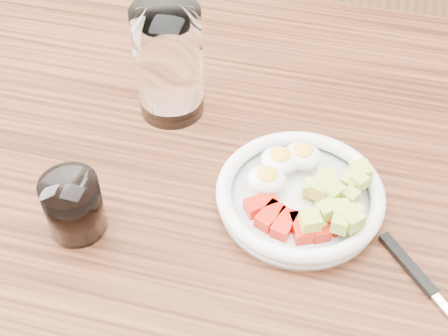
{
  "coord_description": "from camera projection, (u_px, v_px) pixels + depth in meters",
  "views": [
    {
      "loc": [
        0.12,
        -0.48,
        1.36
      ],
      "look_at": [
        -0.01,
        0.01,
        0.8
      ],
      "focal_mm": 50.0,
      "sensor_mm": 36.0,
      "label": 1
    }
  ],
  "objects": [
    {
      "name": "coffee_glass",
      "position": [
        74.0,
        206.0,
        0.71
      ],
      "size": [
        0.07,
        0.07,
        0.08
      ],
      "color": "white",
      "rests_on": "dining_table"
    },
    {
      "name": "fork",
      "position": [
        422.0,
        281.0,
        0.68
      ],
      "size": [
        0.13,
        0.15,
        0.01
      ],
      "color": "black",
      "rests_on": "dining_table"
    },
    {
      "name": "dining_table",
      "position": [
        229.0,
        239.0,
        0.84
      ],
      "size": [
        1.5,
        0.9,
        0.77
      ],
      "color": "brown",
      "rests_on": "ground"
    },
    {
      "name": "water_glass",
      "position": [
        169.0,
        63.0,
        0.81
      ],
      "size": [
        0.09,
        0.09,
        0.16
      ],
      "primitive_type": "cylinder",
      "color": "white",
      "rests_on": "dining_table"
    },
    {
      "name": "bowl",
      "position": [
        301.0,
        194.0,
        0.74
      ],
      "size": [
        0.2,
        0.2,
        0.05
      ],
      "color": "white",
      "rests_on": "dining_table"
    }
  ]
}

